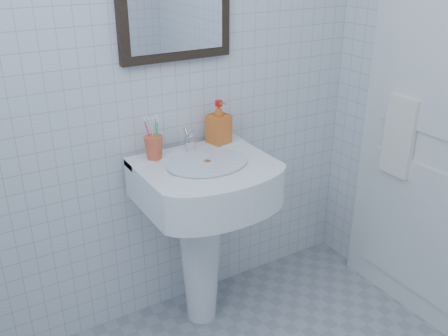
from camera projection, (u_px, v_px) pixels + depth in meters
wall_back at (145, 61)px, 2.06m from camera, size 2.20×0.02×2.50m
washbasin at (202, 215)px, 2.23m from camera, size 0.56×0.41×0.86m
faucet at (189, 141)px, 2.18m from camera, size 0.05×0.10×0.11m
toothbrush_cup at (154, 147)px, 2.10m from camera, size 0.10×0.10×0.10m
soap_dispenser at (219, 122)px, 2.25m from camera, size 0.11×0.11×0.20m
bathroom_door at (439, 118)px, 2.16m from camera, size 0.04×0.80×2.00m
towel_ring at (408, 99)px, 2.26m from camera, size 0.01×0.18×0.18m
hand_towel at (399, 137)px, 2.32m from camera, size 0.03×0.16×0.38m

